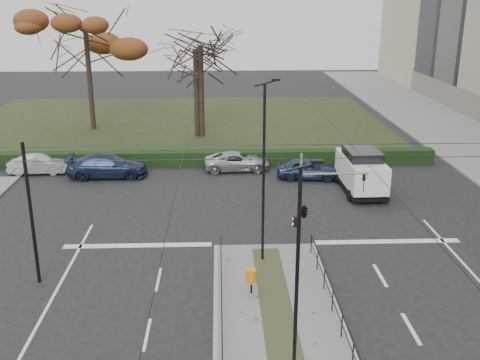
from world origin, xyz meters
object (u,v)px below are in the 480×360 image
at_px(parked_car_second, 38,165).
at_px(bare_tree_center, 200,52).
at_px(streetlamp_median_near, 297,288).
at_px(parked_car_fifth, 307,169).
at_px(white_van, 361,170).
at_px(parked_car_third, 108,166).
at_px(streetlamp_median_far, 264,172).
at_px(parked_car_fourth, 237,161).
at_px(bare_tree_near, 196,56).
at_px(rust_tree, 85,28).
at_px(litter_bin, 251,276).
at_px(traffic_light, 306,209).

height_order(parked_car_second, bare_tree_center, bare_tree_center).
xyz_separation_m(streetlamp_median_near, parked_car_fifth, (3.60, 20.96, -3.18)).
bearing_deg(parked_car_second, streetlamp_median_near, -151.30).
height_order(white_van, parked_car_fifth, white_van).
xyz_separation_m(parked_car_third, parked_car_fifth, (12.95, -0.93, -0.08)).
xyz_separation_m(streetlamp_median_far, bare_tree_center, (-3.29, 23.27, 2.75)).
distance_m(streetlamp_median_near, parked_car_fourth, 23.31).
bearing_deg(bare_tree_near, parked_car_fourth, -72.41).
height_order(rust_tree, parked_car_fifth, rust_tree).
relative_size(streetlamp_median_far, bare_tree_near, 0.85).
xyz_separation_m(litter_bin, bare_tree_near, (-3.00, 26.29, 5.82)).
bearing_deg(parked_car_third, parked_car_fourth, -84.14).
xyz_separation_m(litter_bin, parked_car_second, (-13.23, 16.52, -0.24)).
bearing_deg(traffic_light, parked_car_third, 128.94).
relative_size(parked_car_fourth, bare_tree_center, 0.45).
bearing_deg(traffic_light, parked_car_second, 137.46).
bearing_deg(traffic_light, litter_bin, -137.81).
bearing_deg(parked_car_second, white_van, -104.86).
bearing_deg(parked_car_fourth, streetlamp_median_far, -179.75).
bearing_deg(rust_tree, streetlamp_median_near, -69.73).
height_order(parked_car_fourth, bare_tree_center, bare_tree_center).
distance_m(parked_car_fourth, bare_tree_near, 11.65).
bearing_deg(bare_tree_center, streetlamp_median_far, -81.95).
xyz_separation_m(streetlamp_median_near, parked_car_fourth, (-0.86, 23.07, -3.23)).
relative_size(litter_bin, parked_car_third, 0.20).
bearing_deg(parked_car_second, litter_bin, -144.35).
xyz_separation_m(bare_tree_near, parked_car_fifth, (7.47, -11.58, -6.02)).
bearing_deg(white_van, parked_car_third, 167.79).
bearing_deg(parked_car_third, litter_bin, -153.56).
bearing_deg(parked_car_fourth, rust_tree, 42.02).
bearing_deg(traffic_light, white_van, 63.98).
distance_m(litter_bin, parked_car_fifth, 15.37).
relative_size(streetlamp_median_near, rust_tree, 0.64).
bearing_deg(streetlamp_median_near, parked_car_fourth, 92.13).
height_order(rust_tree, bare_tree_near, rust_tree).
bearing_deg(parked_car_fifth, parked_car_second, 90.41).
bearing_deg(white_van, parked_car_second, 168.19).
bearing_deg(litter_bin, streetlamp_median_near, -82.19).
relative_size(bare_tree_center, parked_car_fifth, 2.52).
bearing_deg(rust_tree, streetlamp_median_far, -63.81).
height_order(traffic_light, streetlamp_median_near, streetlamp_median_near).
xyz_separation_m(traffic_light, bare_tree_near, (-5.40, 24.12, 3.89)).
height_order(streetlamp_median_far, white_van, streetlamp_median_far).
bearing_deg(streetlamp_median_near, traffic_light, 79.65).
height_order(parked_car_fourth, bare_tree_near, bare_tree_near).
relative_size(parked_car_fourth, bare_tree_near, 0.47).
distance_m(streetlamp_median_near, white_van, 19.72).
relative_size(traffic_light, parked_car_fourth, 1.03).
relative_size(parked_car_fourth, parked_car_fifth, 1.13).
relative_size(streetlamp_median_near, streetlamp_median_far, 0.91).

